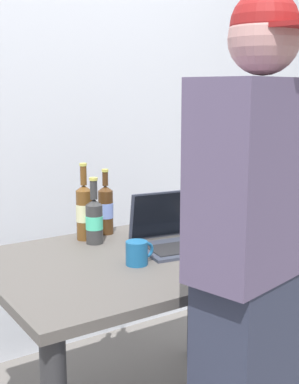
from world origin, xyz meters
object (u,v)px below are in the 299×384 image
Objects in this scene: beer_bottle_brown at (106,209)px; beer_bottle_amber at (84,211)px; coffee_mug at (137,253)px; person_figure at (254,287)px; laptop at (174,235)px; beer_bottle_green at (94,219)px.

beer_bottle_brown is 0.88× the size of beer_bottle_amber.
beer_bottle_brown is at bearing 76.39° from coffee_mug.
person_figure reaches higher than coffee_mug.
coffee_mug is at bearing -155.61° from laptop.
coffee_mug is (-0.06, 0.54, -0.03)m from person_figure.
coffee_mug is at bearing -87.84° from beer_bottle_amber.
beer_bottle_brown is 2.55× the size of coffee_mug.
beer_bottle_amber is (-0.01, 0.08, 0.02)m from beer_bottle_green.
person_figure is (-0.19, -0.66, 0.03)m from laptop.
person_figure is at bearing -85.39° from beer_bottle_green.
beer_bottle_green is 2.45× the size of coffee_mug.
beer_bottle_amber reaches higher than laptop.
beer_bottle_brown is (-0.14, 0.33, 0.07)m from laptop.
beer_bottle_brown reaches higher than laptop.
beer_bottle_amber is at bearing 92.16° from coffee_mug.
person_figure is at bearing -85.25° from beer_bottle_amber.
beer_bottle_amber is at bearing 132.13° from laptop.
beer_bottle_brown is at bearing 87.52° from person_figure.
beer_bottle_brown reaches higher than beer_bottle_green.
beer_bottle_amber reaches higher than coffee_mug.
beer_bottle_brown is 0.98m from person_figure.
person_figure reaches higher than beer_bottle_green.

